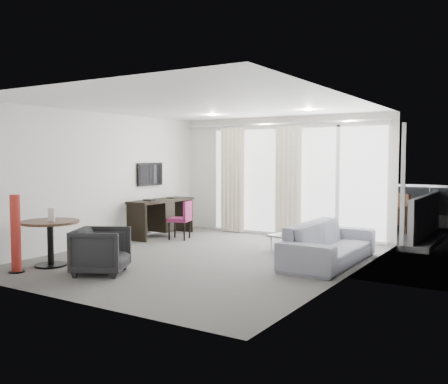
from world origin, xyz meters
The scene contains 28 objects.
floor centered at (0.00, 0.00, 0.00)m, with size 5.00×6.00×0.00m, color #5C5956.
ceiling centered at (0.00, 0.00, 2.60)m, with size 5.00×6.00×0.00m, color white.
wall_left centered at (-2.50, 0.00, 1.30)m, with size 0.00×6.00×2.60m, color silver.
wall_right centered at (2.50, 0.00, 1.30)m, with size 0.00×6.00×2.60m, color silver.
wall_front centered at (0.00, -3.00, 1.30)m, with size 5.00×0.00×2.60m, color silver.
window_panel centered at (0.30, 2.98, 1.20)m, with size 4.00×0.02×2.38m, color white, non-canonical shape.
window_frame centered at (0.30, 2.97, 1.20)m, with size 4.10×0.06×2.44m, color white, non-canonical shape.
curtain_left centered at (-1.15, 2.82, 1.20)m, with size 0.60×0.20×2.38m, color beige, non-canonical shape.
curtain_right centered at (0.25, 2.82, 1.20)m, with size 0.60×0.20×2.38m, color beige, non-canonical shape.
curtain_track centered at (0.00, 2.82, 2.45)m, with size 4.80×0.04×0.04m, color #B2B2B7, non-canonical shape.
downlight_a centered at (-0.90, 1.60, 2.59)m, with size 0.12×0.12×0.02m, color #FFE0B2.
downlight_b centered at (1.20, 1.60, 2.59)m, with size 0.12×0.12×0.02m, color #FFE0B2.
desk centered at (-2.14, 1.45, 0.40)m, with size 0.54×1.71×0.80m, color black, non-canonical shape.
tv centered at (-2.46, 1.45, 1.35)m, with size 0.05×0.80×0.50m, color black, non-canonical shape.
desk_chair centered at (-1.57, 1.33, 0.40)m, with size 0.44×0.41×0.81m, color #791E49, non-canonical shape.
round_table centered at (-1.73, -1.83, 0.36)m, with size 0.91×0.91×0.72m, color #412A1C, non-canonical shape.
menu_card centered at (-1.65, -1.86, 0.72)m, with size 0.11×0.02×0.21m, color white, non-canonical shape.
red_lamp centered at (-1.81, -2.39, 0.59)m, with size 0.23×0.23×1.17m, color #A0271F.
tub_armchair centered at (-0.66, -1.78, 0.34)m, with size 0.74×0.76×0.69m, color black.
coffee_table centered at (1.06, 1.31, 0.16)m, with size 0.71×0.71×0.32m, color gray, non-canonical shape.
remote centered at (1.07, 1.20, 0.36)m, with size 0.05×0.15×0.02m, color black, non-canonical shape.
magazine centered at (1.02, 1.23, 0.36)m, with size 0.23×0.30×0.02m, color gray, non-canonical shape.
sofa centered at (1.95, 0.72, 0.33)m, with size 2.27×0.89×0.66m, color gray.
terrace_slab centered at (0.30, 4.50, -0.06)m, with size 5.60×3.00×0.12m, color #4D4D50.
rattan_chair_a centered at (1.38, 4.47, 0.44)m, with size 0.60×0.60×0.87m, color #523420, non-canonical shape.
rattan_chair_b centered at (2.02, 4.45, 0.45)m, with size 0.62×0.62×0.90m, color #523420, non-canonical shape.
rattan_table centered at (1.28, 4.68, 0.26)m, with size 0.52×0.52×0.52m, color #523420, non-canonical shape.
balustrade centered at (0.30, 5.95, 0.50)m, with size 5.50×0.06×1.05m, color #B2B2B7, non-canonical shape.
Camera 1 is at (4.75, -7.01, 1.74)m, focal length 40.00 mm.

